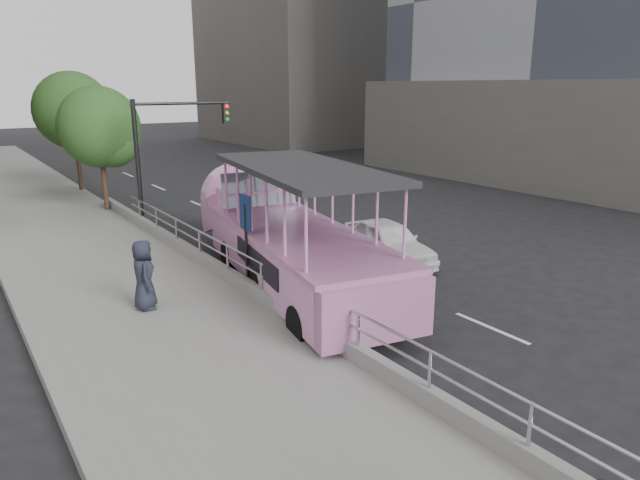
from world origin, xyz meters
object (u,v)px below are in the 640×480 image
at_px(parking_sign, 246,235).
at_px(duck_boat, 283,238).
at_px(traffic_signal, 166,142).
at_px(pedestrian_far, 144,275).
at_px(street_tree_far, 75,113).
at_px(car, 388,242).
at_px(street_tree_near, 102,130).

bearing_deg(parking_sign, duck_boat, 25.11).
relative_size(duck_boat, traffic_signal, 2.19).
height_order(duck_boat, parking_sign, duck_boat).
distance_m(pedestrian_far, traffic_signal, 10.36).
distance_m(parking_sign, street_tree_far, 19.04).
bearing_deg(pedestrian_far, parking_sign, -84.29).
bearing_deg(car, traffic_signal, 124.12).
relative_size(car, pedestrian_far, 2.33).
bearing_deg(traffic_signal, street_tree_near, 114.98).
distance_m(traffic_signal, street_tree_far, 9.57).
bearing_deg(traffic_signal, parking_sign, -97.74).
distance_m(pedestrian_far, street_tree_near, 13.19).
bearing_deg(duck_boat, parking_sign, -154.89).
bearing_deg(street_tree_far, parking_sign, -89.66).
height_order(pedestrian_far, street_tree_near, street_tree_near).
distance_m(car, street_tree_near, 14.01).
xyz_separation_m(pedestrian_far, street_tree_near, (2.44, 12.69, 2.64)).
height_order(duck_boat, pedestrian_far, duck_boat).
distance_m(duck_boat, car, 3.93).
distance_m(parking_sign, street_tree_near, 13.04).
height_order(pedestrian_far, street_tree_far, street_tree_far).
relative_size(pedestrian_far, traffic_signal, 0.34).
xyz_separation_m(duck_boat, street_tree_far, (-1.69, 18.14, 2.94)).
bearing_deg(duck_boat, street_tree_far, 95.33).
bearing_deg(parking_sign, street_tree_far, 90.34).
height_order(parking_sign, traffic_signal, traffic_signal).
relative_size(pedestrian_far, street_tree_far, 0.27).
bearing_deg(car, duck_boat, -174.44).
height_order(car, parking_sign, parking_sign).
bearing_deg(duck_boat, street_tree_near, 98.86).
height_order(parking_sign, street_tree_far, street_tree_far).
distance_m(street_tree_near, street_tree_far, 6.02).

